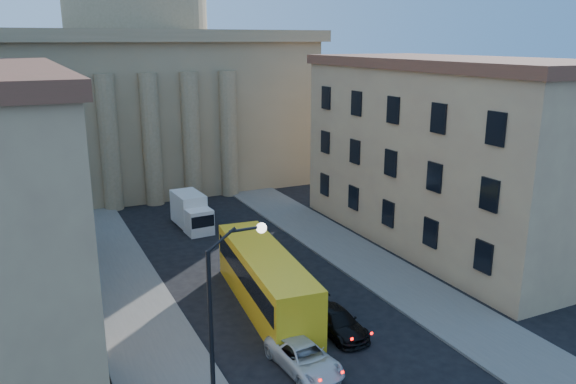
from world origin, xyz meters
The scene contains 11 objects.
sidewalk_left centered at (-8.50, 18.00, 0.07)m, with size 5.00×60.00×0.15m, color #5D5A55.
sidewalk_right centered at (8.50, 18.00, 0.07)m, with size 5.00×60.00×0.15m, color #5D5A55.
church centered at (0.00, 55.47, 11.88)m, with size 68.02×28.76×36.60m.
building_right centered at (17.00, 22.00, 7.42)m, with size 11.60×26.60×14.70m.
street_lamp centered at (-6.97, 8.00, 5.29)m, with size 2.62×0.44×8.83m.
car_left_mid centered at (-2.10, 10.07, 0.69)m, with size 2.27×4.93×1.37m, color silver.
car_right_mid centered at (1.28, 12.53, 0.68)m, with size 1.91×4.70×1.37m, color black.
car_right_far centered at (0.80, 16.08, 0.77)m, with size 1.81×4.50×1.53m, color #4C4C51.
car_right_distant centered at (2.17, 24.66, 0.70)m, with size 1.49×4.26×1.40m, color black.
city_bus centered at (-1.04, 17.28, 1.88)m, with size 4.09×12.67×3.51m.
box_truck centered at (-0.82, 33.88, 1.42)m, with size 2.43×5.56×3.00m.
Camera 1 is at (-13.67, -11.95, 16.00)m, focal length 35.00 mm.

